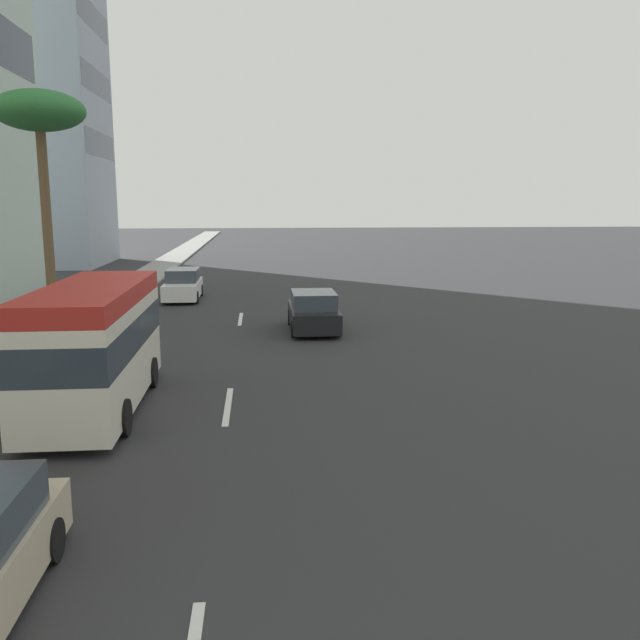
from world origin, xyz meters
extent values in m
plane|color=#2D2D30|center=(31.50, 0.00, 0.00)|extent=(198.00, 198.00, 0.00)
cube|color=gray|center=(31.50, 6.82, 0.07)|extent=(162.00, 2.59, 0.15)
cube|color=silver|center=(14.44, 0.00, 0.01)|extent=(3.20, 0.16, 0.01)
cube|color=silver|center=(27.22, 0.00, 0.01)|extent=(3.20, 0.16, 0.01)
cube|color=black|center=(24.32, -3.00, 0.57)|extent=(4.30, 1.85, 0.78)
cube|color=#38424C|center=(24.11, -3.00, 1.28)|extent=(2.36, 1.70, 0.64)
cylinder|color=black|center=(25.66, -2.15, 0.32)|extent=(0.64, 0.22, 0.64)
cylinder|color=black|center=(25.66, -3.85, 0.32)|extent=(0.64, 0.22, 0.64)
cylinder|color=black|center=(22.99, -2.15, 0.32)|extent=(0.64, 0.22, 0.64)
cylinder|color=black|center=(22.99, -3.85, 0.32)|extent=(0.64, 0.22, 0.64)
cube|color=silver|center=(14.45, 3.22, 1.45)|extent=(6.90, 2.12, 2.44)
cube|color=#B2261E|center=(14.45, 3.22, 2.90)|extent=(6.90, 2.12, 0.46)
cube|color=#28333D|center=(14.45, 3.22, 1.92)|extent=(6.92, 2.13, 0.81)
cylinder|color=black|center=(12.45, 2.21, 0.42)|extent=(0.84, 0.26, 0.84)
cylinder|color=black|center=(12.45, 4.23, 0.42)|extent=(0.84, 0.26, 0.84)
cylinder|color=black|center=(16.46, 2.21, 0.42)|extent=(0.84, 0.26, 0.84)
cylinder|color=black|center=(16.46, 4.23, 0.42)|extent=(0.84, 0.26, 0.84)
cube|color=white|center=(33.45, 3.17, 0.57)|extent=(4.48, 1.73, 0.80)
cube|color=#38424C|center=(33.67, 3.17, 1.30)|extent=(2.46, 1.59, 0.65)
cylinder|color=black|center=(32.06, 2.37, 0.32)|extent=(0.64, 0.22, 0.64)
cylinder|color=black|center=(32.06, 3.96, 0.32)|extent=(0.64, 0.22, 0.64)
cylinder|color=black|center=(34.84, 2.37, 0.32)|extent=(0.64, 0.22, 0.64)
cylinder|color=black|center=(34.84, 3.96, 0.32)|extent=(0.64, 0.22, 0.64)
cylinder|color=black|center=(7.19, 2.21, 0.32)|extent=(0.64, 0.22, 0.64)
cylinder|color=brown|center=(24.24, 7.12, 4.04)|extent=(0.37, 0.37, 7.79)
ellipsoid|color=#2D7238|center=(24.24, 7.12, 8.44)|extent=(3.33, 3.33, 1.50)
cube|color=#99A3B2|center=(54.86, 18.04, 20.15)|extent=(10.79, 12.54, 40.30)
cube|color=#2D3847|center=(54.86, 11.80, 9.67)|extent=(9.92, 0.08, 2.02)
cube|color=#2D3847|center=(54.86, 11.80, 14.51)|extent=(9.92, 0.08, 2.02)
cube|color=#2D3847|center=(54.86, 11.80, 19.34)|extent=(9.92, 0.08, 2.02)
camera|label=1|loc=(-2.02, -0.84, 5.14)|focal=37.37mm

